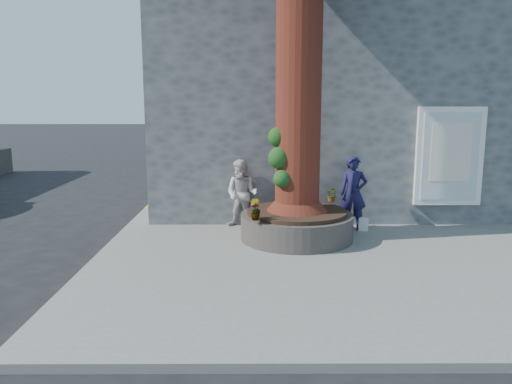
{
  "coord_description": "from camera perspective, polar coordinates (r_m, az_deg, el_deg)",
  "views": [
    {
      "loc": [
        -0.08,
        -7.95,
        2.9
      ],
      "look_at": [
        -0.04,
        1.16,
        1.25
      ],
      "focal_mm": 35.0,
      "sensor_mm": 36.0,
      "label": 1
    }
  ],
  "objects": [
    {
      "name": "pavement",
      "position": [
        9.52,
        9.39,
        -7.23
      ],
      "size": [
        9.0,
        8.0,
        0.12
      ],
      "primitive_type": "cube",
      "color": "slate",
      "rests_on": "ground"
    },
    {
      "name": "woman",
      "position": [
        11.11,
        -1.62,
        -0.21
      ],
      "size": [
        0.9,
        0.8,
        1.53
      ],
      "primitive_type": "imported",
      "rotation": [
        0.0,
        0.0,
        -0.35
      ],
      "color": "silver",
      "rests_on": "pavement"
    },
    {
      "name": "stone_shop",
      "position": [
        15.37,
        9.6,
        11.07
      ],
      "size": [
        10.3,
        8.3,
        6.3
      ],
      "color": "#4C4F52",
      "rests_on": "ground"
    },
    {
      "name": "plant_b",
      "position": [
        9.45,
        -0.06,
        -1.93
      ],
      "size": [
        0.28,
        0.28,
        0.37
      ],
      "primitive_type": "imported",
      "rotation": [
        0.0,
        0.0,
        2.47
      ],
      "color": "gray",
      "rests_on": "planter"
    },
    {
      "name": "plant_d",
      "position": [
        11.12,
        8.7,
        -0.3
      ],
      "size": [
        0.4,
        0.4,
        0.33
      ],
      "primitive_type": "imported",
      "rotation": [
        0.0,
        0.0,
        5.48
      ],
      "color": "gray",
      "rests_on": "planter"
    },
    {
      "name": "planter",
      "position": [
        10.3,
        4.67,
        -3.76
      ],
      "size": [
        2.3,
        2.3,
        0.6
      ],
      "color": "black",
      "rests_on": "pavement"
    },
    {
      "name": "yellow_line",
      "position": [
        9.87,
        -17.91,
        -7.33
      ],
      "size": [
        0.1,
        30.0,
        0.01
      ],
      "primitive_type": "cube",
      "color": "yellow",
      "rests_on": "ground"
    },
    {
      "name": "man",
      "position": [
        11.1,
        11.05,
        -0.15
      ],
      "size": [
        0.64,
        0.47,
        1.62
      ],
      "primitive_type": "imported",
      "rotation": [
        0.0,
        0.0,
        -0.14
      ],
      "color": "#18153C",
      "rests_on": "pavement"
    },
    {
      "name": "plant_c",
      "position": [
        9.32,
        -0.06,
        -2.25
      ],
      "size": [
        0.23,
        0.23,
        0.32
      ],
      "primitive_type": "imported",
      "rotation": [
        0.0,
        0.0,
        3.53
      ],
      "color": "gray",
      "rests_on": "planter"
    },
    {
      "name": "shopping_bag",
      "position": [
        11.18,
        12.18,
        -3.64
      ],
      "size": [
        0.23,
        0.17,
        0.28
      ],
      "primitive_type": "cube",
      "rotation": [
        0.0,
        0.0,
        -0.3
      ],
      "color": "white",
      "rests_on": "pavement"
    },
    {
      "name": "ground",
      "position": [
        8.46,
        0.31,
        -9.77
      ],
      "size": [
        120.0,
        120.0,
        0.0
      ],
      "primitive_type": "plane",
      "color": "black",
      "rests_on": "ground"
    },
    {
      "name": "plant_a",
      "position": [
        11.02,
        4.36,
        -0.17
      ],
      "size": [
        0.23,
        0.19,
        0.39
      ],
      "primitive_type": "imported",
      "rotation": [
        0.0,
        0.0,
        0.29
      ],
      "color": "gray",
      "rests_on": "planter"
    }
  ]
}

